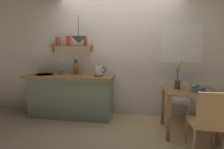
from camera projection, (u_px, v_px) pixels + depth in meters
The scene contains 13 objects.
ground_plane at pixel (115, 125), 3.19m from camera, with size 14.00×14.00×0.00m, color tan.
back_wall at pixel (129, 54), 3.58m from camera, with size 6.80×0.11×2.70m.
kitchen_counter at pixel (71, 95), 3.57m from camera, with size 1.83×0.63×0.91m.
wall_shelf at pixel (71, 43), 3.57m from camera, with size 0.98×0.20×0.34m.
dining_table at pixel (189, 98), 2.81m from camera, with size 0.84×0.69×0.78m.
dining_chair_near at pixel (208, 121), 2.21m from camera, with size 0.44×0.45×0.93m.
dining_chair_far at pixel (179, 95), 3.33m from camera, with size 0.49×0.47×0.96m.
fruit_bowl at pixel (198, 88), 2.69m from camera, with size 0.21×0.21×0.13m.
twig_vase at pixel (177, 84), 2.83m from camera, with size 0.10×0.09×0.49m.
electric_kettle at pixel (99, 71), 3.33m from camera, with size 0.27×0.18×0.23m.
knife_block at pixel (76, 68), 3.57m from camera, with size 0.09×0.17×0.32m.
coffee_mug_by_sink at pixel (62, 72), 3.53m from camera, with size 0.13×0.09×0.10m.
pendant_lamp at pixel (79, 40), 3.32m from camera, with size 0.29×0.29×0.56m.
Camera 1 is at (0.37, -2.97, 1.47)m, focal length 26.63 mm.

